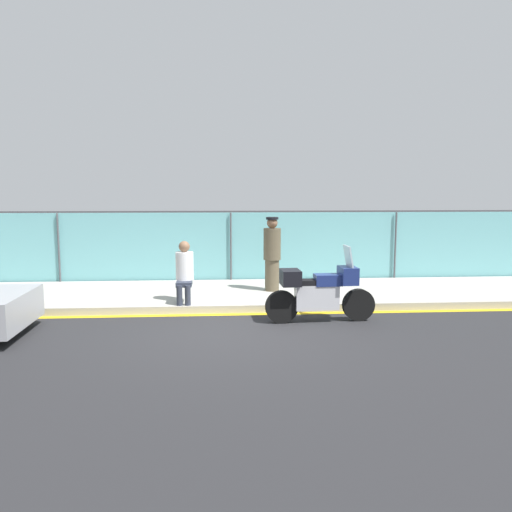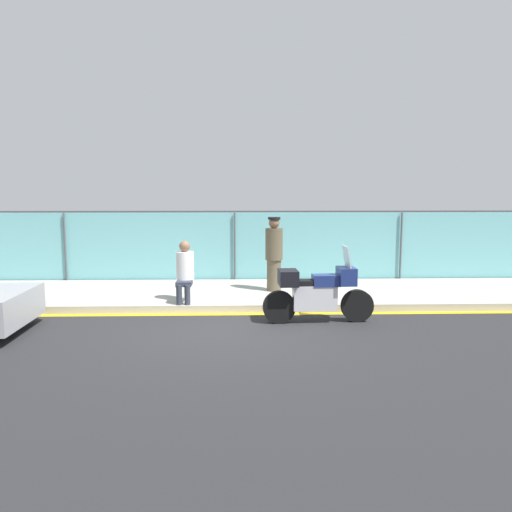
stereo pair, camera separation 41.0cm
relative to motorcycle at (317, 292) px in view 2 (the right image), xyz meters
The scene contains 7 objects.
ground_plane 1.86m from the motorcycle, 160.99° to the right, with size 120.00×120.00×0.00m, color #262628.
sidewalk 2.95m from the motorcycle, 124.85° to the left, with size 33.81×3.18×0.17m.
curb_paint_stripe 1.90m from the motorcycle, 157.15° to the left, with size 33.81×0.18×0.01m.
storefront_fence 4.40m from the motorcycle, 112.20° to the left, with size 32.12×0.17×1.98m.
motorcycle is the anchor object (origin of this frame).
officer_standing 2.51m from the motorcycle, 106.33° to the left, with size 0.42×0.42×1.78m.
person_seated_on_curb 3.00m from the motorcycle, 155.11° to the left, with size 0.39×0.68×1.32m.
Camera 2 is at (0.18, -8.91, 2.53)m, focal length 35.00 mm.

